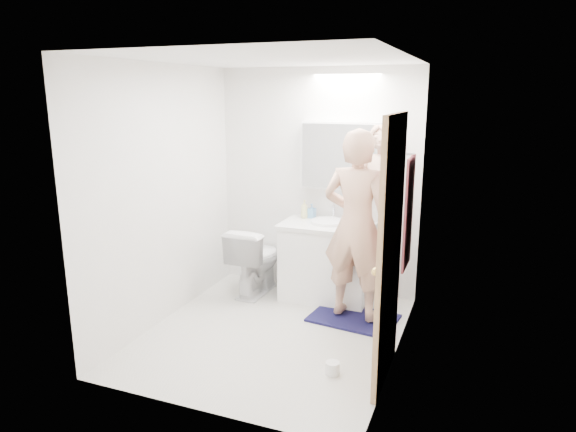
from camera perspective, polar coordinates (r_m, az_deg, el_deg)
The scene contains 23 objects.
floor at distance 4.76m, azimuth -1.69°, elevation -12.99°, with size 2.50×2.50×0.00m, color silver.
ceiling at distance 4.27m, azimuth -1.93°, elevation 17.19°, with size 2.50×2.50×0.00m, color white.
wall_back at distance 5.51m, azimuth 3.30°, elevation 3.84°, with size 2.50×2.50×0.00m, color white.
wall_front at distance 3.28m, azimuth -10.37°, elevation -3.13°, with size 2.50×2.50×0.00m, color white.
wall_left at distance 4.89m, azimuth -13.76°, elevation 2.22°, with size 2.50×2.50×0.00m, color white.
wall_right at distance 4.07m, azimuth 12.60°, elevation 0.02°, with size 2.50×2.50×0.00m, color white.
vanity_cabinet at distance 5.39m, azimuth 4.35°, elevation -5.30°, with size 0.90×0.55×0.78m, color white.
countertop at distance 5.27m, azimuth 4.43°, elevation -1.08°, with size 0.95×0.58×0.04m, color white.
sink_basin at distance 5.29m, azimuth 4.53°, elevation -0.64°, with size 0.36×0.36×0.03m, color white.
faucet at distance 5.45m, azimuth 5.12°, elevation 0.48°, with size 0.02×0.02×0.16m, color silver.
medicine_cabinet at distance 5.31m, azimuth 6.18°, elevation 6.69°, with size 0.88×0.14×0.70m, color white.
mirror_panel at distance 5.24m, azimuth 5.96°, elevation 6.60°, with size 0.84×0.01×0.66m, color silver.
toilet at distance 5.55m, azimuth -3.64°, elevation -4.89°, with size 0.42×0.73×0.75m, color white.
bath_rug at distance 5.07m, azimuth 7.33°, elevation -11.25°, with size 0.80×0.55×0.02m, color #15143E.
person at distance 4.75m, azimuth 7.66°, elevation -1.04°, with size 0.65×0.43×1.78m, color tan.
door at distance 3.79m, azimuth 11.32°, elevation -4.06°, with size 0.04×0.80×2.00m, color tan.
door_knob at distance 3.53m, azimuth 9.77°, elevation -6.16°, with size 0.06×0.06×0.06m, color gold.
towel at distance 4.62m, azimuth 13.34°, elevation 0.33°, with size 0.02×0.42×1.00m, color black.
towel_hook at distance 4.54m, azimuth 13.53°, elevation 6.75°, with size 0.02×0.02×0.07m, color silver.
soap_bottle_a at distance 5.47m, azimuth 1.84°, elevation 0.78°, with size 0.08×0.08×0.20m, color #CCCB84.
soap_bottle_b at distance 5.48m, azimuth 2.69°, elevation 0.58°, with size 0.07×0.07×0.16m, color #609BCF.
toothbrush_cup at distance 5.36m, azimuth 6.70°, elevation -0.21°, with size 0.09×0.09×0.08m, color #4451CD.
toilet_paper_roll at distance 4.15m, azimuth 5.00°, elevation -16.59°, with size 0.11×0.11×0.10m, color white.
Camera 1 is at (1.67, -3.92, 2.13)m, focal length 31.78 mm.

